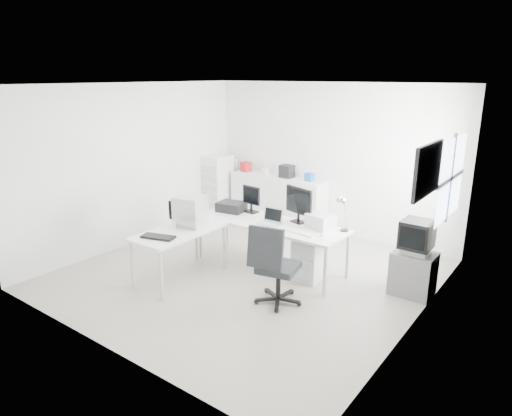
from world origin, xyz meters
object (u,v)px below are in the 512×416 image
Objects in this scene: lcd_monitor_large at (299,205)px; main_desk at (270,245)px; office_chair at (279,264)px; sideboard at (278,201)px; laser_printer at (321,221)px; inkjet_printer at (231,207)px; drawer_pedestal at (311,259)px; filing_cabinet at (218,187)px; crt_monitor at (191,212)px; laptop at (269,218)px; crt_tv at (417,237)px; side_desk at (180,254)px; lcd_monitor_small at (251,199)px; tv_cabinet at (413,273)px.

main_desk is at bearing -128.40° from lcd_monitor_large.
office_chair is 3.27m from sideboard.
laser_printer is at bearing -41.51° from sideboard.
drawer_pedestal is at bearing -10.30° from inkjet_printer.
main_desk is 1.83× the size of filing_cabinet.
drawer_pedestal is at bearing -13.68° from lcd_monitor_large.
drawer_pedestal is 0.54× the size of office_chair.
filing_cabinet is at bearing 130.18° from office_chair.
main_desk is 5.37× the size of crt_monitor.
crt_tv reaches higher than laptop.
laptop is at bearing 48.01° from side_desk.
office_chair is (1.59, -0.97, -0.27)m from inkjet_printer.
sideboard reaches higher than laser_printer.
filing_cabinet reaches higher than drawer_pedestal.
side_desk is 3.22× the size of inkjet_printer.
sideboard is (-0.54, 1.60, -0.47)m from lcd_monitor_small.
tv_cabinet is at bearing -13.94° from filing_cabinet.
crt_monitor is 0.74× the size of tv_cabinet.
lcd_monitor_large is 1.69× the size of laptop.
tv_cabinet is 4.65m from filing_cabinet.
lcd_monitor_small is at bearing -176.01° from tv_cabinet.
drawer_pedestal is 1.20× the size of crt_tv.
crt_tv is at bearing 15.43° from drawer_pedestal.
filing_cabinet is (-1.86, 1.30, -0.31)m from lcd_monitor_small.
drawer_pedestal is at bearing -2.66° from lcd_monitor_small.
sideboard is at bearing 89.31° from inkjet_printer.
laser_printer is at bearing 23.00° from laptop.
office_chair reaches higher than laser_printer.
crt_tv is at bearing 31.70° from office_chair.
inkjet_printer is 1.18× the size of laser_printer.
office_chair is (1.29, -1.12, -0.41)m from lcd_monitor_small.
side_desk is 3.13× the size of crt_monitor.
main_desk is 0.78m from lcd_monitor_large.
side_desk is 2.13m from laser_printer.
office_chair is 0.55× the size of sideboard.
laser_printer is (1.30, -0.03, -0.11)m from lcd_monitor_small.
crt_monitor is 0.22× the size of sideboard.
tv_cabinet is (2.09, 0.43, -0.07)m from main_desk.
sideboard is at bearing 134.86° from drawer_pedestal.
side_desk is 1.61m from office_chair.
tv_cabinet is at bearing 21.04° from laser_printer.
inkjet_printer is at bearing -173.52° from crt_tv.
lcd_monitor_small reaches higher than sideboard.
lcd_monitor_large is 0.44m from laser_printer.
laptop is at bearing 26.63° from crt_monitor.
side_desk is 1.07× the size of filing_cabinet.
laptop is 1.18m from crt_monitor.
filing_cabinet reaches higher than laser_printer.
laser_printer is at bearing -170.93° from crt_tv.
filing_cabinet is at bearing 169.12° from laser_printer.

